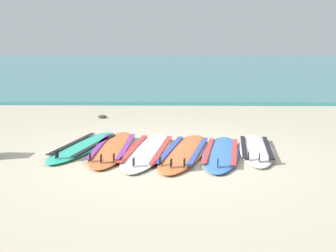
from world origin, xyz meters
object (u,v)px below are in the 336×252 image
Objects in this scene: surfboard_1 at (113,148)px; surfboard_3 at (184,152)px; surfboard_2 at (148,150)px; surfboard_0 at (84,146)px; surfboard_5 at (256,149)px; surfboard_4 at (221,153)px.

surfboard_1 and surfboard_3 have the same top height.
surfboard_2 is 0.59m from surfboard_3.
surfboard_0 and surfboard_3 have the same top height.
surfboard_1 is 1.19m from surfboard_3.
surfboard_1 is 0.97× the size of surfboard_3.
surfboard_5 is at bearing -1.11° from surfboard_1.
surfboard_0 is 1.11m from surfboard_2.
surfboard_2 is at bearing 172.45° from surfboard_3.
surfboard_1 is 1.13× the size of surfboard_5.
surfboard_3 is at bearing 175.12° from surfboard_4.
surfboard_1 is at bearing 171.06° from surfboard_4.
surfboard_0 and surfboard_5 have the same top height.
surfboard_5 is (2.83, -0.16, 0.00)m from surfboard_0.
surfboard_0 is at bearing 170.12° from surfboard_4.
surfboard_1 is 2.33m from surfboard_5.
surfboard_2 is at bearing -176.64° from surfboard_5.
surfboard_0 is at bearing 166.30° from surfboard_2.
surfboard_1 and surfboard_4 have the same top height.
surfboard_1 is at bearing 169.07° from surfboard_3.
surfboard_1 is at bearing -13.11° from surfboard_0.
surfboard_2 is (1.08, -0.26, -0.00)m from surfboard_0.
surfboard_4 is 1.06× the size of surfboard_5.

